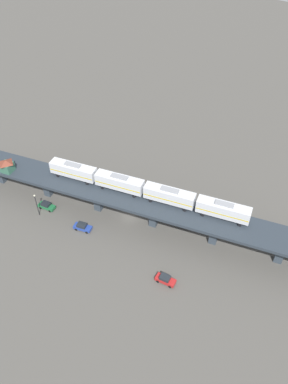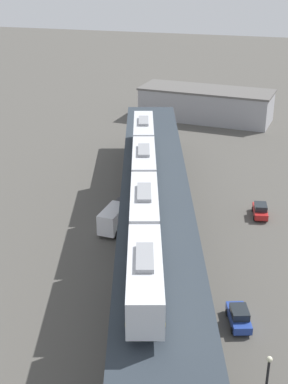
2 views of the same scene
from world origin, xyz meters
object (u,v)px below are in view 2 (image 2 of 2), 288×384
at_px(subway_train, 144,184).
at_px(warehouse_building, 206,104).
at_px(street_car_blue, 239,316).
at_px(street_car_red, 260,210).
at_px(delivery_truck, 116,217).

relative_size(subway_train, warehouse_building, 1.65).
relative_size(street_car_blue, street_car_red, 1.02).
xyz_separation_m(subway_train, warehouse_building, (-3.26, 60.68, -6.35)).
bearing_deg(warehouse_building, street_car_red, -71.00).
height_order(street_car_blue, warehouse_building, warehouse_building).
bearing_deg(delivery_truck, street_car_blue, -41.16).
height_order(street_car_blue, delivery_truck, delivery_truck).
relative_size(subway_train, street_car_red, 10.47).
relative_size(street_car_blue, warehouse_building, 0.16).
bearing_deg(street_car_red, delivery_truck, -153.73).
bearing_deg(street_car_red, subway_train, -128.95).
relative_size(delivery_truck, warehouse_building, 0.25).
bearing_deg(street_car_blue, street_car_red, 89.92).
xyz_separation_m(street_car_blue, delivery_truck, (-18.05, 15.78, 0.82)).
xyz_separation_m(street_car_red, delivery_truck, (-18.09, -8.93, 0.82)).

